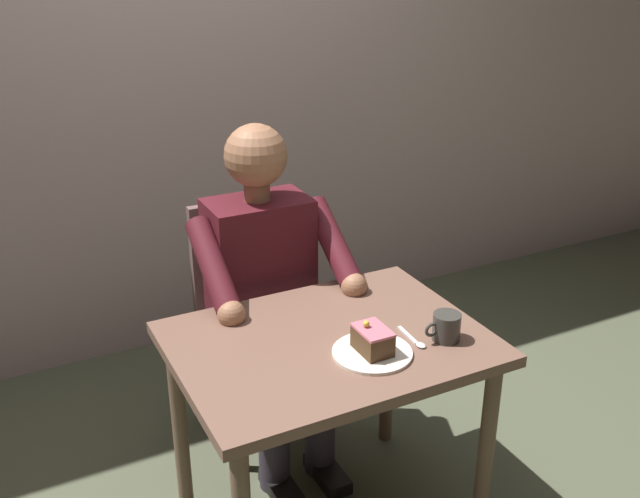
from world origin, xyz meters
TOP-DOWN VIEW (x-y plane):
  - cafe_rear_panel at (0.00, -1.46)m, footprint 6.40×0.12m
  - dining_table at (0.00, 0.00)m, footprint 0.92×0.69m
  - chair at (0.00, -0.63)m, footprint 0.42×0.42m
  - seated_person at (0.00, -0.46)m, footprint 0.53×0.58m
  - dessert_plate at (-0.07, 0.13)m, footprint 0.23×0.23m
  - cake_slice at (-0.07, 0.13)m, footprint 0.08×0.12m
  - coffee_cup at (-0.31, 0.16)m, footprint 0.12×0.08m
  - dessert_spoon at (-0.22, 0.13)m, footprint 0.03×0.14m

SIDE VIEW (x-z plane):
  - chair at x=0.00m, z-range 0.05..0.95m
  - dining_table at x=0.00m, z-range 0.25..0.96m
  - seated_person at x=0.00m, z-range 0.03..1.27m
  - dessert_spoon at x=-0.22m, z-range 0.70..0.71m
  - dessert_plate at x=-0.07m, z-range 0.70..0.71m
  - coffee_cup at x=-0.31m, z-range 0.70..0.79m
  - cake_slice at x=-0.07m, z-range 0.70..0.80m
  - cafe_rear_panel at x=0.00m, z-range 0.00..3.00m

